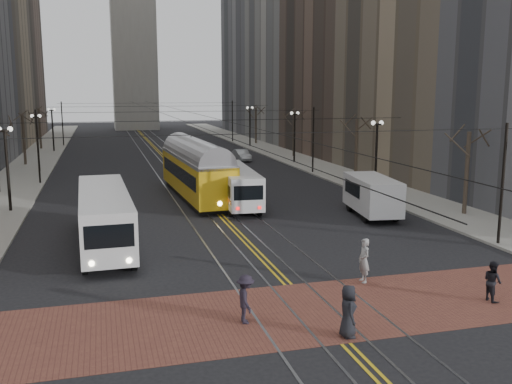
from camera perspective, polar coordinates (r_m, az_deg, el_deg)
ground at (r=25.80m, az=2.55°, el=-8.55°), size 260.00×260.00×0.00m
sidewalk_left at (r=69.15m, az=-21.37°, el=2.66°), size 5.00×140.00×0.15m
sidewalk_right at (r=72.33m, az=3.00°, el=3.65°), size 5.00×140.00×0.15m
crosswalk_band at (r=22.26m, az=5.76°, el=-11.70°), size 25.00×6.00×0.01m
streetcar_rails at (r=69.16m, az=-8.91°, el=3.18°), size 4.80×130.00×0.02m
centre_lines at (r=69.16m, az=-8.91°, el=3.19°), size 0.42×130.00×0.01m
building_right_mid at (r=77.21m, az=10.62°, el=16.50°), size 16.00×20.00×34.00m
building_right_far at (r=114.73m, az=1.63°, el=16.04°), size 16.00×20.00×40.00m
lamp_posts at (r=52.82m, az=-7.00°, el=4.15°), size 27.60×57.20×5.60m
street_trees at (r=59.23m, az=-7.92°, el=4.77°), size 31.68×53.28×5.60m
trolley_wires at (r=58.74m, az=-7.89°, el=5.68°), size 25.96×120.00×6.60m
transit_bus at (r=31.59m, az=-14.92°, el=-2.57°), size 2.83×12.05×3.00m
streetcar at (r=44.62m, az=-6.04°, el=1.71°), size 3.49×15.01×3.51m
rear_bus at (r=41.48m, az=-2.05°, el=0.54°), size 2.92×10.38×2.67m
cargo_van at (r=38.36m, az=11.52°, el=-0.50°), size 3.05×6.16×2.61m
sedan_grey at (r=52.55m, az=-2.43°, el=2.03°), size 2.68×5.19×1.69m
sedan_silver at (r=67.51m, az=-1.44°, el=3.70°), size 1.56×4.08×1.33m
pedestrian_a at (r=19.88m, az=9.20°, el=-11.67°), size 0.73×0.98×1.82m
pedestrian_b at (r=25.35m, az=10.74°, el=-6.74°), size 0.47×0.71×1.94m
pedestrian_c at (r=24.67m, az=22.58°, el=-8.23°), size 0.63×0.80×1.62m
pedestrian_d at (r=20.75m, az=-1.05°, el=-10.65°), size 0.72×1.18×1.78m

